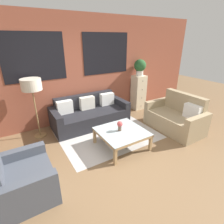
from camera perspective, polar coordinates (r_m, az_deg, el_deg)
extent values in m
plane|color=brown|center=(3.44, 4.90, -17.15)|extent=(16.00, 16.00, 0.00)
cube|color=brown|center=(4.87, -12.08, 12.99)|extent=(8.40, 0.08, 2.80)
cube|color=black|center=(4.54, -24.05, 15.98)|extent=(1.40, 0.01, 1.10)
cube|color=black|center=(5.17, -1.84, 18.52)|extent=(1.40, 0.01, 1.10)
cube|color=#BCB7B2|center=(4.38, -1.41, -7.24)|extent=(2.29, 1.75, 0.00)
cube|color=#232328|center=(4.73, -6.49, -2.25)|extent=(1.71, 0.72, 0.40)
cube|color=#232328|center=(5.03, -8.74, 1.56)|extent=(1.71, 0.16, 0.78)
cube|color=#232328|center=(4.50, -17.80, -3.42)|extent=(0.16, 0.88, 0.58)
cube|color=#232328|center=(5.18, 2.45, 1.29)|extent=(0.16, 0.88, 0.58)
cube|color=white|center=(4.64, -15.18, 1.49)|extent=(0.40, 0.16, 0.34)
cube|color=silver|center=(4.83, -8.12, 2.95)|extent=(0.40, 0.16, 0.34)
cube|color=white|center=(5.09, -1.67, 4.25)|extent=(0.40, 0.16, 0.34)
cube|color=tan|center=(4.74, 18.86, -3.27)|extent=(0.64, 1.15, 0.42)
cube|color=tan|center=(4.94, 22.26, 0.48)|extent=(0.16, 1.15, 0.92)
cube|color=tan|center=(5.14, 14.21, 0.61)|extent=(0.80, 0.14, 0.62)
cube|color=tan|center=(4.43, 25.98, -4.91)|extent=(0.80, 0.14, 0.62)
cube|color=white|center=(4.58, 24.76, 0.11)|extent=(0.16, 0.40, 0.34)
cube|color=#474C56|center=(3.13, -24.80, -19.72)|extent=(0.64, 0.66, 0.40)
cube|color=#474C56|center=(2.78, -25.56, -24.05)|extent=(0.80, 0.14, 0.56)
cube|color=#474C56|center=(3.39, -27.40, -14.74)|extent=(0.80, 0.14, 0.56)
cube|color=silver|center=(3.75, 3.19, -6.24)|extent=(0.95, 0.95, 0.01)
cube|color=tan|center=(3.46, 7.45, -9.78)|extent=(0.95, 0.05, 0.05)
cube|color=tan|center=(4.10, -0.38, -3.99)|extent=(0.95, 0.05, 0.05)
cube|color=tan|center=(3.56, -2.87, -8.54)|extent=(0.05, 0.95, 0.05)
cube|color=tan|center=(4.01, 8.52, -4.92)|extent=(0.05, 0.95, 0.05)
cube|color=tan|center=(3.35, 1.10, -14.22)|extent=(0.05, 0.05, 0.37)
cube|color=tan|center=(3.81, 12.45, -9.71)|extent=(0.05, 0.05, 0.37)
cube|color=tan|center=(3.99, -5.72, -7.61)|extent=(0.05, 0.06, 0.37)
cube|color=tan|center=(4.38, 4.64, -4.56)|extent=(0.05, 0.06, 0.37)
cylinder|color=olive|center=(4.67, -22.29, -7.00)|extent=(0.28, 0.28, 0.02)
cylinder|color=olive|center=(4.42, -23.41, -0.51)|extent=(0.03, 0.03, 1.13)
cylinder|color=beige|center=(4.22, -24.90, 8.15)|extent=(0.43, 0.43, 0.25)
cube|color=beige|center=(5.84, 8.60, 6.34)|extent=(0.40, 0.35, 1.10)
sphere|color=#38332D|center=(5.60, 10.05, 9.92)|extent=(0.02, 0.02, 0.02)
sphere|color=#38332D|center=(5.67, 9.85, 7.20)|extent=(0.02, 0.02, 0.02)
sphere|color=#38332D|center=(5.75, 9.67, 4.56)|extent=(0.02, 0.02, 0.02)
sphere|color=#38332D|center=(5.84, 9.49, 1.99)|extent=(0.02, 0.02, 0.02)
cylinder|color=silver|center=(5.69, 8.99, 12.43)|extent=(0.23, 0.23, 0.16)
sphere|color=#285B2D|center=(5.65, 9.14, 14.79)|extent=(0.37, 0.37, 0.37)
cylinder|color=brown|center=(3.73, 2.54, -5.29)|extent=(0.08, 0.08, 0.12)
sphere|color=#CC4C4C|center=(3.68, 2.57, -3.92)|extent=(0.12, 0.12, 0.12)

